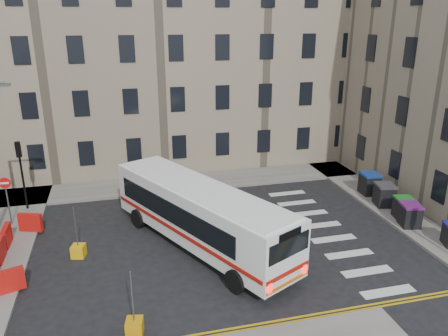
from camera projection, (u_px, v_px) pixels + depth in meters
name	position (u px, v px, depth m)	size (l,w,h in m)	color
ground	(253.00, 237.00, 22.86)	(120.00, 120.00, 0.00)	black
pavement_north	(129.00, 188.00, 29.31)	(36.00, 3.20, 0.15)	slate
pavement_east	(365.00, 192.00, 28.60)	(2.40, 26.00, 0.15)	slate
terrace_north	(103.00, 50.00, 32.62)	(38.30, 10.80, 17.20)	gray
traffic_light_nw	(21.00, 165.00, 25.08)	(0.28, 0.22, 4.10)	black
no_entry_north	(6.00, 191.00, 23.39)	(0.60, 0.08, 3.00)	#595B5E
roadworks_barriers	(8.00, 249.00, 20.34)	(1.66, 6.26, 1.00)	red
bus	(200.00, 213.00, 21.41)	(7.45, 11.46, 3.13)	white
wheelie_bin_b	(410.00, 215.00, 23.62)	(1.22, 1.33, 1.26)	black
wheelie_bin_c	(404.00, 208.00, 24.50)	(1.14, 1.25, 1.22)	black
wheelie_bin_d	(384.00, 195.00, 26.22)	(1.28, 1.40, 1.33)	black
wheelie_bin_e	(370.00, 183.00, 27.95)	(1.17, 1.32, 1.36)	black
bollard_yellow	(79.00, 251.00, 20.90)	(0.60, 0.60, 0.60)	#EFAF0D
bollard_chevron	(135.00, 327.00, 15.76)	(0.60, 0.60, 0.60)	#CA890B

